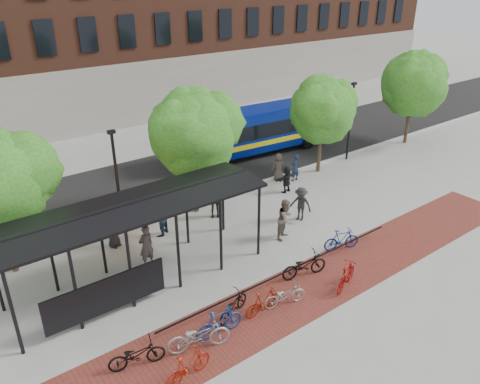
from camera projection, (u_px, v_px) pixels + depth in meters
ground at (281, 218)px, 23.86m from camera, size 160.00×160.00×0.00m
asphalt_street at (197, 170)px, 29.64m from camera, size 160.00×8.00×0.01m
curb at (235, 191)px, 26.73m from camera, size 160.00×0.25×0.12m
brick_strip at (325, 279)px, 19.17m from camera, size 24.00×3.00×0.01m
bike_rack_rail at (287, 280)px, 19.12m from camera, size 12.00×0.05×0.95m
bus_shelter at (132, 216)px, 17.82m from camera, size 10.60×3.07×3.60m
tree_b at (194, 129)px, 22.79m from camera, size 5.15×4.20×6.47m
tree_c at (323, 108)px, 27.84m from camera, size 4.66×3.80×5.92m
tree_d at (414, 81)px, 32.54m from camera, size 5.39×4.40×6.55m
lamp_post_left at (117, 180)px, 21.49m from camera, size 0.35×0.20×5.12m
lamp_post_right at (350, 119)px, 30.16m from camera, size 0.35×0.20×5.12m
bus at (255, 128)px, 31.59m from camera, size 11.67×3.47×3.11m
bike_0 at (137, 355)px, 14.78m from camera, size 1.92×1.10×0.96m
bike_1 at (188, 366)px, 14.30m from camera, size 1.78×0.70×1.04m
bike_2 at (199, 336)px, 15.43m from camera, size 2.27×1.39×1.13m
bike_3 at (219, 322)px, 16.04m from camera, size 1.85×0.65×1.09m
bike_4 at (233, 305)px, 16.98m from camera, size 1.83×1.19×0.91m
bike_5 at (264, 302)px, 17.10m from camera, size 1.68×0.48×1.01m
bike_6 at (285, 295)px, 17.53m from camera, size 1.80×0.99×0.90m
bike_8 at (304, 265)px, 19.15m from camera, size 2.14×1.14×1.07m
bike_9 at (346, 276)px, 18.49m from camera, size 1.82×1.07×1.06m
bike_11 at (341, 240)px, 21.02m from camera, size 1.77×1.04×1.02m
pedestrian_0 at (114, 231)px, 21.15m from camera, size 0.91×0.76×1.60m
pedestrian_1 at (146, 246)px, 19.71m from camera, size 0.75×0.55×1.90m
pedestrian_2 at (159, 217)px, 21.98m from camera, size 1.18×1.11×1.92m
pedestrian_4 at (215, 200)px, 23.68m from camera, size 1.19×0.94×1.89m
pedestrian_5 at (286, 179)px, 26.41m from camera, size 1.48×0.62×1.55m
pedestrian_6 at (278, 167)px, 27.93m from camera, size 0.93×0.74×1.67m
pedestrian_7 at (295, 167)px, 27.81m from camera, size 0.65×0.46×1.70m
pedestrian_8 at (286, 219)px, 21.77m from camera, size 1.17×1.06×1.98m
pedestrian_9 at (301, 204)px, 23.38m from camera, size 1.06×1.32×1.78m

